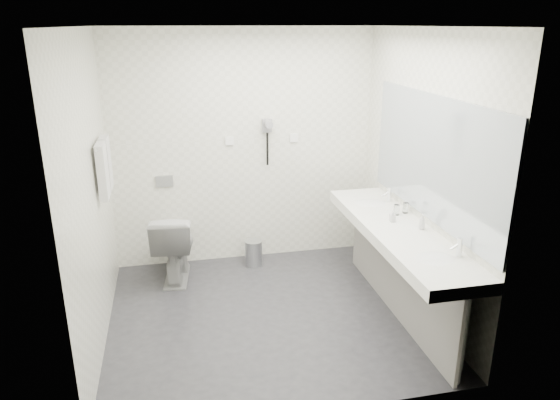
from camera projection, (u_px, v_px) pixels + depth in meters
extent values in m
plane|color=#2D2C32|center=(267.00, 315.00, 4.72)|extent=(2.80, 2.80, 0.00)
plane|color=white|center=(265.00, 26.00, 3.91)|extent=(2.80, 2.80, 0.00)
plane|color=white|center=(244.00, 149.00, 5.52)|extent=(2.80, 0.00, 2.80)
plane|color=white|center=(306.00, 246.00, 3.11)|extent=(2.80, 0.00, 2.80)
plane|color=white|center=(90.00, 195.00, 4.04)|extent=(0.00, 2.60, 2.60)
plane|color=white|center=(421.00, 175.00, 4.59)|extent=(0.00, 2.60, 2.60)
cube|color=white|center=(398.00, 232.00, 4.50)|extent=(0.55, 2.20, 0.10)
cube|color=gray|center=(397.00, 276.00, 4.64)|extent=(0.03, 2.15, 0.75)
cylinder|color=silver|center=(462.00, 341.00, 3.68)|extent=(0.06, 0.06, 0.75)
cylinder|color=silver|center=(359.00, 232.00, 5.61)|extent=(0.06, 0.06, 0.75)
cube|color=#B2BCC6|center=(432.00, 158.00, 4.34)|extent=(0.02, 2.20, 1.05)
ellipsoid|color=white|center=(435.00, 260.00, 3.89)|extent=(0.40, 0.31, 0.05)
ellipsoid|color=white|center=(370.00, 204.00, 5.09)|extent=(0.40, 0.31, 0.05)
cylinder|color=silver|center=(459.00, 247.00, 3.89)|extent=(0.04, 0.04, 0.15)
cylinder|color=silver|center=(389.00, 194.00, 5.10)|extent=(0.04, 0.04, 0.15)
imported|color=beige|center=(392.00, 216.00, 4.59)|extent=(0.05, 0.05, 0.10)
imported|color=beige|center=(422.00, 222.00, 4.41)|extent=(0.06, 0.06, 0.14)
cylinder|color=silver|center=(397.00, 210.00, 4.75)|extent=(0.07, 0.07, 0.10)
cylinder|color=silver|center=(406.00, 208.00, 4.80)|extent=(0.06, 0.06, 0.10)
imported|color=white|center=(174.00, 245.00, 5.31)|extent=(0.49, 0.77, 0.73)
cube|color=#B2B5BA|center=(164.00, 181.00, 5.43)|extent=(0.18, 0.02, 0.12)
cylinder|color=#B2B5BA|center=(254.00, 253.00, 5.66)|extent=(0.20, 0.20, 0.27)
cylinder|color=#B2B5BA|center=(253.00, 241.00, 5.62)|extent=(0.19, 0.19, 0.02)
cylinder|color=silver|center=(100.00, 142.00, 4.46)|extent=(0.02, 0.62, 0.02)
cube|color=silver|center=(103.00, 171.00, 4.40)|extent=(0.07, 0.24, 0.48)
cube|color=silver|center=(106.00, 163.00, 4.66)|extent=(0.07, 0.24, 0.48)
cube|color=gray|center=(267.00, 126.00, 5.46)|extent=(0.10, 0.04, 0.14)
cylinder|color=gray|center=(268.00, 124.00, 5.38)|extent=(0.08, 0.14, 0.08)
cylinder|color=black|center=(267.00, 149.00, 5.52)|extent=(0.02, 0.02, 0.35)
cube|color=white|center=(229.00, 141.00, 5.44)|extent=(0.09, 0.02, 0.09)
cube|color=white|center=(294.00, 138.00, 5.58)|extent=(0.09, 0.02, 0.09)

